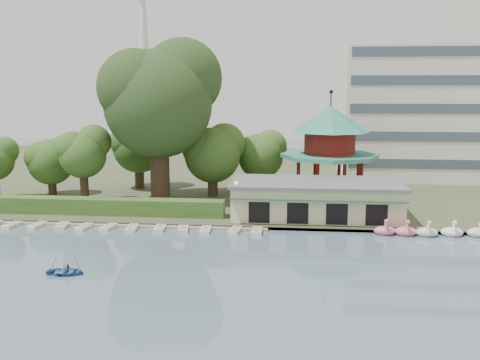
# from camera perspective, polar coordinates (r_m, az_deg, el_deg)

# --- Properties ---
(ground_plane) EXTENTS (220.00, 220.00, 0.00)m
(ground_plane) POSITION_cam_1_polar(r_m,az_deg,el_deg) (39.63, -5.61, -11.64)
(ground_plane) COLOR slate
(ground_plane) RESTS_ON ground
(shore) EXTENTS (220.00, 70.00, 0.40)m
(shore) POSITION_cam_1_polar(r_m,az_deg,el_deg) (89.57, 0.91, 0.75)
(shore) COLOR #424930
(shore) RESTS_ON ground
(embankment) EXTENTS (220.00, 0.60, 0.30)m
(embankment) POSITION_cam_1_polar(r_m,az_deg,el_deg) (55.81, -2.12, -5.00)
(embankment) COLOR gray
(embankment) RESTS_ON ground
(dock) EXTENTS (34.00, 1.60, 0.24)m
(dock) POSITION_cam_1_polar(r_m,az_deg,el_deg) (58.54, -13.89, -4.61)
(dock) COLOR gray
(dock) RESTS_ON ground
(boathouse) EXTENTS (18.60, 9.39, 3.90)m
(boathouse) POSITION_cam_1_polar(r_m,az_deg,el_deg) (59.39, 8.09, -1.97)
(boathouse) COLOR beige
(boathouse) RESTS_ON shore
(pavilion) EXTENTS (12.40, 12.40, 13.50)m
(pavilion) POSITION_cam_1_polar(r_m,az_deg,el_deg) (68.61, 9.55, 3.92)
(pavilion) COLOR beige
(pavilion) RESTS_ON shore
(office_building) EXTENTS (38.00, 18.00, 20.00)m
(office_building) POSITION_cam_1_polar(r_m,az_deg,el_deg) (88.89, 22.36, 6.12)
(office_building) COLOR silver
(office_building) RESTS_ON shore
(broadcast_tower) EXTENTS (8.00, 8.00, 96.00)m
(broadcast_tower) POSITION_cam_1_polar(r_m,az_deg,el_deg) (183.93, -10.27, 15.89)
(broadcast_tower) COLOR silver
(broadcast_tower) RESTS_ON ground
(hedge) EXTENTS (30.00, 2.00, 1.80)m
(hedge) POSITION_cam_1_polar(r_m,az_deg,el_deg) (62.31, -15.53, -2.68)
(hedge) COLOR #375B23
(hedge) RESTS_ON shore
(lamp_post) EXTENTS (0.36, 0.36, 4.28)m
(lamp_post) POSITION_cam_1_polar(r_m,az_deg,el_deg) (56.54, -0.40, -1.47)
(lamp_post) COLOR black
(lamp_post) RESTS_ON shore
(big_tree) EXTENTS (14.52, 13.53, 20.10)m
(big_tree) POSITION_cam_1_polar(r_m,az_deg,el_deg) (66.34, -8.55, 8.91)
(big_tree) COLOR #3A281C
(big_tree) RESTS_ON shore
(small_trees) EXTENTS (39.12, 16.58, 9.95)m
(small_trees) POSITION_cam_1_polar(r_m,az_deg,el_deg) (71.50, -9.66, 3.04)
(small_trees) COLOR #3A281C
(small_trees) RESTS_ON shore
(swan_boats) EXTENTS (17.96, 2.14, 1.92)m
(swan_boats) POSITION_cam_1_polar(r_m,az_deg,el_deg) (57.29, 23.42, -5.18)
(swan_boats) COLOR #DF6687
(swan_boats) RESTS_ON ground
(moored_rowboats) EXTENTS (31.94, 2.76, 0.36)m
(moored_rowboats) POSITION_cam_1_polar(r_m,az_deg,el_deg) (57.04, -13.79, -4.92)
(moored_rowboats) COLOR silver
(moored_rowboats) RESTS_ON ground
(rowboat_with_passengers) EXTENTS (4.21, 3.02, 2.01)m
(rowboat_with_passengers) POSITION_cam_1_polar(r_m,az_deg,el_deg) (44.60, -18.12, -9.01)
(rowboat_with_passengers) COLOR #3263A8
(rowboat_with_passengers) RESTS_ON ground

